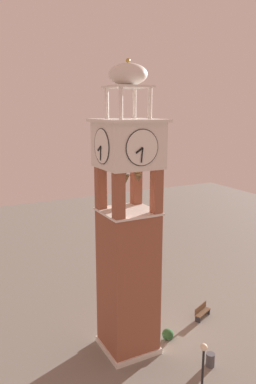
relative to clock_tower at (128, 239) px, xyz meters
name	(u,v)px	position (x,y,z in m)	size (l,w,h in m)	color
ground	(128,347)	(0.00, 0.00, -7.20)	(80.00, 80.00, 0.00)	gray
clock_tower	(128,239)	(0.00, 0.00, 0.00)	(3.54, 3.54, 17.40)	#93543D
park_bench	(202,312)	(0.57, -6.32, -6.72)	(1.04, 1.64, 0.95)	brown
lamp_post	(203,362)	(-5.86, -1.17, -4.78)	(0.36, 0.36, 3.43)	black
trash_bin	(210,360)	(-3.80, -3.46, -6.80)	(0.52, 0.52, 0.80)	#4C4C51
shrub_near_entry	(136,315)	(2.47, -1.93, -6.81)	(1.27, 1.27, 0.79)	#28562D
shrub_left_of_tower	(168,334)	(-0.46, -2.71, -6.85)	(0.77, 0.77, 0.70)	#28562D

